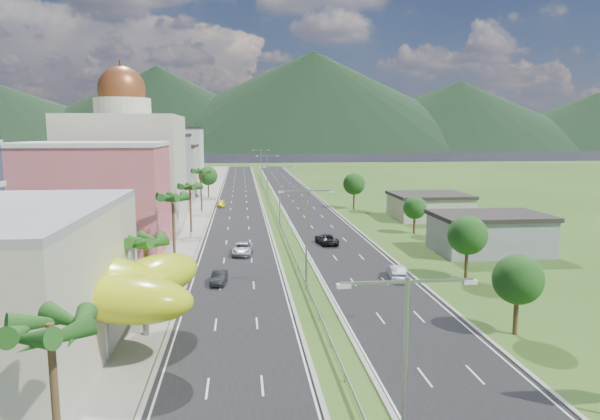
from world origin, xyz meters
name	(u,v)px	position (x,y,z in m)	size (l,w,h in m)	color
ground	(319,321)	(0.00, 0.00, 0.00)	(500.00, 500.00, 0.00)	#2D5119
road_left	(239,199)	(-7.50, 90.00, 0.02)	(11.00, 260.00, 0.04)	black
road_right	(298,198)	(7.50, 90.00, 0.02)	(11.00, 260.00, 0.04)	black
sidewalk_left	(201,199)	(-17.00, 90.00, 0.06)	(7.00, 260.00, 0.12)	gray
median_guardrail	(273,206)	(0.00, 71.99, 0.62)	(0.10, 216.06, 0.76)	gray
streetlight_median_a	(405,373)	(0.00, -25.00, 6.75)	(6.04, 0.25, 11.00)	gray
streetlight_median_b	(306,228)	(0.00, 10.00, 6.75)	(6.04, 0.25, 11.00)	gray
streetlight_median_c	(280,189)	(0.00, 50.00, 6.75)	(6.04, 0.25, 11.00)	gray
streetlight_median_d	(267,171)	(0.00, 95.00, 6.75)	(6.04, 0.25, 11.00)	gray
streetlight_median_e	(261,162)	(0.00, 140.00, 6.75)	(6.04, 0.25, 11.00)	gray
lime_canopy	(74,287)	(-20.00, -4.00, 4.99)	(18.00, 15.00, 7.40)	#BCCE14
pink_shophouse	(92,199)	(-28.00, 32.00, 7.50)	(20.00, 15.00, 15.00)	#C55551
domed_building	(125,163)	(-28.00, 55.00, 11.35)	(20.00, 20.00, 28.70)	beige
midrise_grey	(153,171)	(-27.00, 80.00, 8.00)	(16.00, 15.00, 16.00)	gray
midrise_beige	(167,171)	(-27.00, 102.00, 6.50)	(16.00, 15.00, 13.00)	#BBB49A
midrise_white	(176,158)	(-27.00, 125.00, 9.00)	(16.00, 15.00, 18.00)	silver
shed_near	(489,235)	(28.00, 25.00, 2.50)	(15.00, 10.00, 5.00)	gray
shed_far	(429,208)	(30.00, 55.00, 2.20)	(14.00, 12.00, 4.40)	#BBB49A
palm_tree_a	(50,334)	(-15.50, -22.00, 8.02)	(3.60, 3.60, 9.10)	#47301C
palm_tree_b	(145,244)	(-15.50, 2.00, 7.06)	(3.60, 3.60, 8.10)	#47301C
palm_tree_c	(173,200)	(-15.50, 22.00, 8.50)	(3.60, 3.60, 9.60)	#47301C
palm_tree_d	(190,189)	(-15.50, 45.00, 7.54)	(3.60, 3.60, 8.60)	#47301C
palm_tree_e	(201,173)	(-15.50, 70.00, 8.31)	(3.60, 3.60, 9.40)	#47301C
leafy_tree_lfar	(208,176)	(-15.50, 95.00, 5.58)	(4.90, 4.90, 8.05)	#47301C
leafy_tree_ra	(518,280)	(16.00, -5.00, 4.78)	(4.20, 4.20, 6.90)	#47301C
leafy_tree_rb	(468,235)	(19.00, 12.00, 5.18)	(4.55, 4.55, 7.47)	#47301C
leafy_tree_rc	(415,208)	(22.00, 40.00, 4.37)	(3.85, 3.85, 6.33)	#47301C
leafy_tree_rd	(354,184)	(18.00, 70.00, 5.58)	(4.90, 4.90, 8.05)	#47301C
mountain_ridge	(313,150)	(60.00, 450.00, 0.00)	(860.00, 140.00, 90.00)	black
car_dark_left	(219,278)	(-9.55, 13.07, 0.74)	(1.48, 4.25, 1.40)	black
car_silver_mid_left	(243,249)	(-6.84, 27.50, 0.85)	(2.67, 5.79, 1.61)	#B1B3B9
car_yellow_far_left	(221,204)	(-11.59, 76.18, 0.70)	(1.86, 4.56, 1.32)	gold
car_silver_right	(396,271)	(11.01, 13.07, 0.85)	(1.72, 4.94, 1.63)	#9C9EA3
car_dark_far_right	(326,239)	(5.90, 33.04, 0.80)	(2.54, 5.50, 1.53)	black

